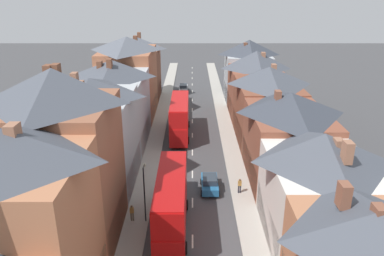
{
  "coord_description": "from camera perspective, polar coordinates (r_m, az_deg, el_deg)",
  "views": [
    {
      "loc": [
        -0.05,
        -14.04,
        20.05
      ],
      "look_at": [
        0.1,
        32.81,
        2.33
      ],
      "focal_mm": 35.0,
      "sensor_mm": 36.0,
      "label": 1
    }
  ],
  "objects": [
    {
      "name": "car_near_blue",
      "position": [
        39.56,
        2.55,
        -8.37
      ],
      "size": [
        1.9,
        3.92,
        1.65
      ],
      "color": "#236093",
      "rests_on": "ground"
    },
    {
      "name": "pavement_left",
      "position": [
        55.97,
        -5.35,
        -0.29
      ],
      "size": [
        2.2,
        104.0,
        0.14
      ],
      "primitive_type": "cube",
      "color": "#A8A399",
      "rests_on": "ground"
    },
    {
      "name": "double_decker_bus_mid_street",
      "position": [
        52.91,
        -2.08,
        1.69
      ],
      "size": [
        2.74,
        10.8,
        5.3
      ],
      "color": "red",
      "rests_on": "ground"
    },
    {
      "name": "terrace_row_left",
      "position": [
        41.86,
        -14.19,
        0.68
      ],
      "size": [
        8.0,
        70.28,
        14.61
      ],
      "color": "#A36042",
      "rests_on": "ground"
    },
    {
      "name": "car_parked_left_b",
      "position": [
        76.14,
        -1.5,
        6.09
      ],
      "size": [
        1.9,
        4.57,
        1.65
      ],
      "color": "#B7BABF",
      "rests_on": "ground"
    },
    {
      "name": "centre_line_dashes",
      "position": [
        53.91,
        -0.12,
        -1.12
      ],
      "size": [
        0.14,
        97.8,
        0.01
      ],
      "color": "silver",
      "rests_on": "ground"
    },
    {
      "name": "double_decker_bus_lead",
      "position": [
        32.54,
        -3.32,
        -11.3
      ],
      "size": [
        2.74,
        10.8,
        5.3
      ],
      "color": "#B70F0F",
      "rests_on": "ground"
    },
    {
      "name": "pedestrian_mid_left",
      "position": [
        34.95,
        -9.29,
        -12.56
      ],
      "size": [
        0.36,
        0.22,
        1.61
      ],
      "color": "brown",
      "rests_on": "pavement_left"
    },
    {
      "name": "street_lamp",
      "position": [
        33.73,
        -7.41,
        -9.37
      ],
      "size": [
        0.2,
        1.12,
        5.5
      ],
      "color": "black",
      "rests_on": "ground"
    },
    {
      "name": "pavement_right",
      "position": [
        55.98,
        5.11,
        -0.28
      ],
      "size": [
        2.2,
        104.0,
        0.14
      ],
      "primitive_type": "cube",
      "color": "#A8A399",
      "rests_on": "ground"
    },
    {
      "name": "terrace_row_right",
      "position": [
        41.05,
        14.27,
        -1.39
      ],
      "size": [
        8.0,
        71.34,
        11.22
      ],
      "color": "brown",
      "rests_on": "ground"
    },
    {
      "name": "pedestrian_mid_right",
      "position": [
        39.04,
        7.12,
        -8.61
      ],
      "size": [
        0.36,
        0.22,
        1.61
      ],
      "color": "#23232D",
      "rests_on": "pavement_right"
    }
  ]
}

